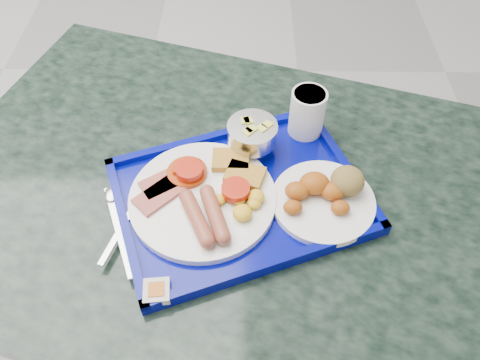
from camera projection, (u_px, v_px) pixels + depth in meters
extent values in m
cylinder|color=gray|center=(239.00, 335.00, 1.33)|extent=(0.51, 0.51, 0.03)
cylinder|color=gray|center=(239.00, 283.00, 1.08)|extent=(0.10, 0.10, 0.62)
cube|color=black|center=(238.00, 198.00, 0.83)|extent=(1.27, 1.03, 0.04)
cube|color=#020888|center=(240.00, 197.00, 0.80)|extent=(0.48, 0.42, 0.01)
cube|color=#020888|center=(214.00, 136.00, 0.87)|extent=(0.38, 0.16, 0.01)
cube|color=#020888|center=(272.00, 263.00, 0.71)|extent=(0.38, 0.16, 0.01)
cube|color=#020888|center=(343.00, 163.00, 0.83)|extent=(0.12, 0.28, 0.01)
cube|color=#020888|center=(125.00, 226.00, 0.75)|extent=(0.12, 0.28, 0.01)
cylinder|color=white|center=(203.00, 198.00, 0.78)|extent=(0.25, 0.25, 0.01)
cube|color=#C1574D|center=(166.00, 182.00, 0.79)|extent=(0.09, 0.08, 0.01)
cube|color=#C1574D|center=(159.00, 195.00, 0.77)|extent=(0.09, 0.09, 0.01)
cylinder|color=#BC3B07|center=(187.00, 172.00, 0.80)|extent=(0.07, 0.07, 0.01)
sphere|color=#BC3B07|center=(199.00, 167.00, 0.80)|extent=(0.01, 0.01, 0.01)
sphere|color=#BC3B07|center=(199.00, 167.00, 0.80)|extent=(0.01, 0.01, 0.01)
sphere|color=#BC3B07|center=(198.00, 161.00, 0.81)|extent=(0.01, 0.01, 0.01)
sphere|color=#BC3B07|center=(192.00, 171.00, 0.79)|extent=(0.01, 0.01, 0.01)
sphere|color=#BC3B07|center=(182.00, 177.00, 0.79)|extent=(0.01, 0.01, 0.01)
sphere|color=#BC3B07|center=(175.00, 172.00, 0.79)|extent=(0.01, 0.01, 0.01)
sphere|color=#BC3B07|center=(191.00, 169.00, 0.80)|extent=(0.01, 0.01, 0.01)
sphere|color=#BC3B07|center=(197.00, 170.00, 0.80)|extent=(0.01, 0.01, 0.01)
sphere|color=#BC3B07|center=(190.00, 176.00, 0.79)|extent=(0.01, 0.01, 0.01)
sphere|color=#BC3B07|center=(198.00, 165.00, 0.80)|extent=(0.01, 0.01, 0.01)
sphere|color=#BC3B07|center=(177.00, 166.00, 0.80)|extent=(0.01, 0.01, 0.01)
sphere|color=#BC3B07|center=(192.00, 173.00, 0.79)|extent=(0.01, 0.01, 0.01)
sphere|color=#BC3B07|center=(182.00, 177.00, 0.79)|extent=(0.01, 0.01, 0.01)
cube|color=#C28A30|center=(231.00, 160.00, 0.82)|extent=(0.06, 0.05, 0.01)
cube|color=#C28A30|center=(245.00, 175.00, 0.79)|extent=(0.08, 0.06, 0.01)
cylinder|color=brown|center=(197.00, 218.00, 0.73)|extent=(0.06, 0.10, 0.02)
cylinder|color=brown|center=(215.00, 214.00, 0.74)|extent=(0.05, 0.10, 0.02)
ellipsoid|color=yellow|center=(254.00, 203.00, 0.76)|extent=(0.02, 0.02, 0.01)
ellipsoid|color=yellow|center=(230.00, 195.00, 0.77)|extent=(0.03, 0.03, 0.02)
ellipsoid|color=yellow|center=(236.00, 185.00, 0.78)|extent=(0.03, 0.03, 0.02)
ellipsoid|color=yellow|center=(219.00, 200.00, 0.76)|extent=(0.02, 0.02, 0.01)
ellipsoid|color=yellow|center=(242.00, 213.00, 0.74)|extent=(0.03, 0.03, 0.02)
ellipsoid|color=yellow|center=(256.00, 197.00, 0.76)|extent=(0.03, 0.03, 0.02)
ellipsoid|color=yellow|center=(235.00, 192.00, 0.77)|extent=(0.03, 0.03, 0.02)
ellipsoid|color=yellow|center=(235.00, 186.00, 0.77)|extent=(0.03, 0.03, 0.02)
ellipsoid|color=yellow|center=(239.00, 195.00, 0.76)|extent=(0.03, 0.03, 0.02)
ellipsoid|color=yellow|center=(238.00, 198.00, 0.76)|extent=(0.03, 0.03, 0.02)
cylinder|color=#AC1304|center=(189.00, 170.00, 0.79)|extent=(0.05, 0.05, 0.01)
cylinder|color=#AC1304|center=(236.00, 190.00, 0.76)|extent=(0.05, 0.05, 0.01)
cylinder|color=white|center=(323.00, 202.00, 0.78)|extent=(0.17, 0.17, 0.01)
ellipsoid|color=#B75815|center=(340.00, 208.00, 0.75)|extent=(0.03, 0.03, 0.02)
ellipsoid|color=#B75815|center=(333.00, 191.00, 0.77)|extent=(0.04, 0.03, 0.03)
ellipsoid|color=#B75815|center=(314.00, 183.00, 0.77)|extent=(0.05, 0.04, 0.03)
ellipsoid|color=#B75815|center=(297.00, 191.00, 0.77)|extent=(0.04, 0.03, 0.03)
ellipsoid|color=#B75815|center=(293.00, 207.00, 0.75)|extent=(0.03, 0.03, 0.02)
ellipsoid|color=olive|center=(347.00, 181.00, 0.77)|extent=(0.06, 0.06, 0.04)
cylinder|color=#BDBDBF|center=(252.00, 148.00, 0.86)|extent=(0.06, 0.06, 0.01)
cylinder|color=#BDBDBF|center=(252.00, 143.00, 0.85)|extent=(0.02, 0.02, 0.02)
cylinder|color=#BDBDBF|center=(252.00, 133.00, 0.83)|extent=(0.09, 0.09, 0.04)
cube|color=#FCFC60|center=(248.00, 134.00, 0.81)|extent=(0.02, 0.02, 0.01)
cube|color=#FCFC60|center=(248.00, 122.00, 0.82)|extent=(0.02, 0.02, 0.01)
cube|color=#FCFC60|center=(262.00, 130.00, 0.81)|extent=(0.02, 0.02, 0.01)
cube|color=#FCFC60|center=(267.00, 126.00, 0.82)|extent=(0.02, 0.02, 0.01)
cube|color=#FCFC60|center=(251.00, 131.00, 0.81)|extent=(0.02, 0.02, 0.01)
cube|color=#FCFC60|center=(245.00, 122.00, 0.82)|extent=(0.02, 0.02, 0.01)
cylinder|color=white|center=(307.00, 113.00, 0.86)|extent=(0.06, 0.06, 0.09)
cylinder|color=#CF5C0B|center=(310.00, 96.00, 0.82)|extent=(0.06, 0.06, 0.01)
cube|color=#BDBDBF|center=(119.00, 233.00, 0.74)|extent=(0.05, 0.12, 0.00)
ellipsoid|color=#BDBDBF|center=(112.00, 194.00, 0.79)|extent=(0.04, 0.05, 0.01)
cube|color=#BDBDBF|center=(119.00, 230.00, 0.75)|extent=(0.08, 0.17, 0.00)
cube|color=silver|center=(157.00, 291.00, 0.67)|extent=(0.04, 0.04, 0.01)
cube|color=#D26417|center=(156.00, 289.00, 0.67)|extent=(0.02, 0.02, 0.00)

